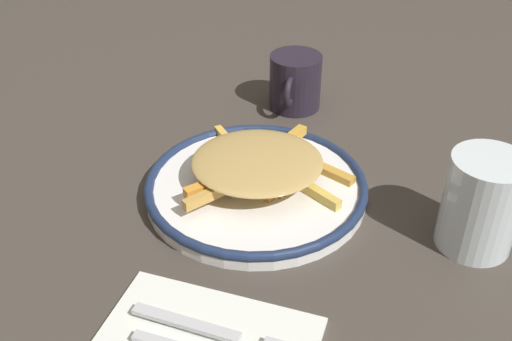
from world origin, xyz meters
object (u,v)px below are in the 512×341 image
(coffee_mug, at_px, (297,82))
(fries_heap, at_px, (255,164))
(plate, at_px, (256,187))
(fork, at_px, (219,333))
(water_glass, at_px, (481,203))

(coffee_mug, bearing_deg, fries_heap, -1.40)
(plate, relative_size, fork, 1.56)
(fork, distance_m, coffee_mug, 0.47)
(fries_heap, xyz_separation_m, fork, (0.24, 0.03, -0.03))
(plate, height_order, fries_heap, fries_heap)
(plate, distance_m, fork, 0.23)
(plate, distance_m, coffee_mug, 0.24)
(plate, xyz_separation_m, fries_heap, (-0.01, -0.00, 0.03))
(fries_heap, bearing_deg, water_glass, 83.14)
(plate, distance_m, water_glass, 0.26)
(fries_heap, height_order, coffee_mug, coffee_mug)
(fork, relative_size, water_glass, 1.57)
(water_glass, bearing_deg, fork, -48.73)
(water_glass, bearing_deg, coffee_mug, -135.69)
(fries_heap, height_order, fork, fries_heap)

